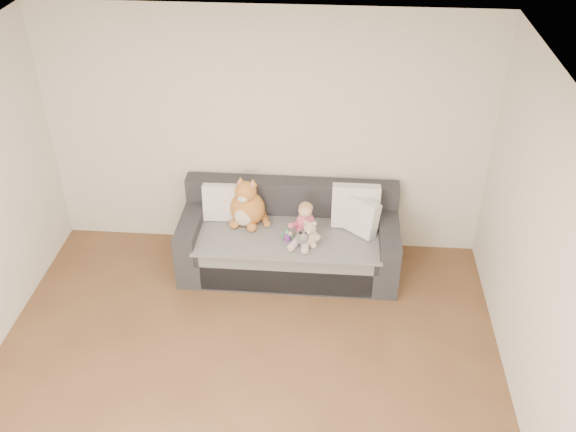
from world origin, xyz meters
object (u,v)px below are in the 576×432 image
object	(u,v)px
sofa	(289,241)
toddler	(304,224)
sippy_cup	(287,235)
plush_cat	(247,206)
teddy_bear	(310,235)

from	to	relation	value
sofa	toddler	distance (m)	0.40
toddler	sippy_cup	distance (m)	0.20
plush_cat	sofa	bearing A→B (deg)	4.16
plush_cat	sippy_cup	bearing A→B (deg)	-19.48
toddler	sippy_cup	world-z (taller)	toddler
toddler	teddy_bear	bearing A→B (deg)	-48.00
teddy_bear	sippy_cup	bearing A→B (deg)	176.27
teddy_bear	sippy_cup	size ratio (longest dim) A/B	2.23
toddler	teddy_bear	size ratio (longest dim) A/B	1.44
sippy_cup	sofa	bearing A→B (deg)	88.34
plush_cat	sippy_cup	world-z (taller)	plush_cat
sofa	toddler	size ratio (longest dim) A/B	5.39
plush_cat	sippy_cup	xyz separation A→B (m)	(0.43, -0.27, -0.13)
sofa	plush_cat	bearing A→B (deg)	171.14
toddler	sippy_cup	size ratio (longest dim) A/B	3.22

